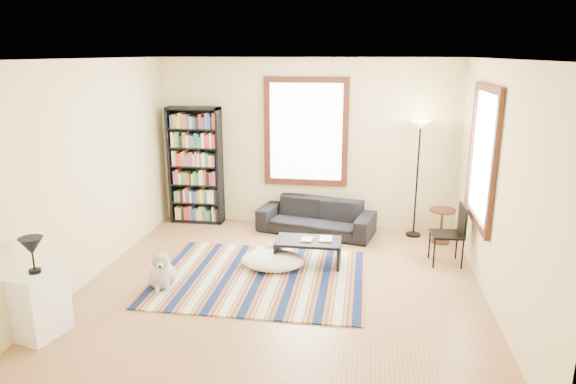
# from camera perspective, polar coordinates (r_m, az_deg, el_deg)

# --- Properties ---
(floor) EXTENTS (5.00, 5.00, 0.10)m
(floor) POSITION_cam_1_polar(r_m,az_deg,el_deg) (6.68, -0.66, -10.70)
(floor) COLOR #A4764B
(floor) RESTS_ON ground
(ceiling) EXTENTS (5.00, 5.00, 0.10)m
(ceiling) POSITION_cam_1_polar(r_m,az_deg,el_deg) (6.01, -0.74, 15.05)
(ceiling) COLOR white
(ceiling) RESTS_ON floor
(wall_back) EXTENTS (5.00, 0.10, 2.80)m
(wall_back) POSITION_cam_1_polar(r_m,az_deg,el_deg) (8.66, 2.05, 5.44)
(wall_back) COLOR beige
(wall_back) RESTS_ON floor
(wall_front) EXTENTS (5.00, 0.10, 2.80)m
(wall_front) POSITION_cam_1_polar(r_m,az_deg,el_deg) (3.81, -6.99, -7.57)
(wall_front) COLOR beige
(wall_front) RESTS_ON floor
(wall_left) EXTENTS (0.10, 5.00, 2.80)m
(wall_left) POSITION_cam_1_polar(r_m,az_deg,el_deg) (7.05, -21.62, 2.12)
(wall_left) COLOR beige
(wall_left) RESTS_ON floor
(wall_right) EXTENTS (0.10, 5.00, 2.80)m
(wall_right) POSITION_cam_1_polar(r_m,az_deg,el_deg) (6.30, 22.83, 0.54)
(wall_right) COLOR beige
(wall_right) RESTS_ON floor
(window_back) EXTENTS (1.20, 0.06, 1.60)m
(window_back) POSITION_cam_1_polar(r_m,az_deg,el_deg) (8.55, 2.00, 6.68)
(window_back) COLOR white
(window_back) RESTS_ON wall_back
(window_right) EXTENTS (0.06, 1.20, 1.60)m
(window_right) POSITION_cam_1_polar(r_m,az_deg,el_deg) (7.00, 20.85, 3.79)
(window_right) COLOR white
(window_right) RESTS_ON wall_right
(rug) EXTENTS (2.73, 2.18, 0.02)m
(rug) POSITION_cam_1_polar(r_m,az_deg,el_deg) (6.86, -3.13, -9.44)
(rug) COLOR #0D1B43
(rug) RESTS_ON floor
(sofa) EXTENTS (1.99, 1.14, 0.55)m
(sofa) POSITION_cam_1_polar(r_m,az_deg,el_deg) (8.42, 3.13, -2.76)
(sofa) COLOR black
(sofa) RESTS_ON floor
(bookshelf) EXTENTS (0.90, 0.30, 2.00)m
(bookshelf) POSITION_cam_1_polar(r_m,az_deg,el_deg) (8.92, -10.23, 2.89)
(bookshelf) COLOR black
(bookshelf) RESTS_ON floor
(coffee_table) EXTENTS (1.02, 0.78, 0.36)m
(coffee_table) POSITION_cam_1_polar(r_m,az_deg,el_deg) (7.21, 2.26, -6.68)
(coffee_table) COLOR black
(coffee_table) RESTS_ON floor
(book_a) EXTENTS (0.17, 0.22, 0.02)m
(book_a) POSITION_cam_1_polar(r_m,az_deg,el_deg) (7.15, 1.48, -5.23)
(book_a) COLOR beige
(book_a) RESTS_ON coffee_table
(book_b) EXTENTS (0.24, 0.18, 0.02)m
(book_b) POSITION_cam_1_polar(r_m,az_deg,el_deg) (7.18, 3.51, -5.19)
(book_b) COLOR beige
(book_b) RESTS_ON coffee_table
(floor_cushion) EXTENTS (1.04, 0.89, 0.22)m
(floor_cushion) POSITION_cam_1_polar(r_m,az_deg,el_deg) (7.11, -1.70, -7.60)
(floor_cushion) COLOR beige
(floor_cushion) RESTS_ON floor
(floor_lamp) EXTENTS (0.32, 0.32, 1.86)m
(floor_lamp) POSITION_cam_1_polar(r_m,az_deg,el_deg) (8.35, 14.13, 1.32)
(floor_lamp) COLOR black
(floor_lamp) RESTS_ON floor
(side_table) EXTENTS (0.53, 0.53, 0.54)m
(side_table) POSITION_cam_1_polar(r_m,az_deg,el_deg) (8.32, 16.68, -3.64)
(side_table) COLOR #421D10
(side_table) RESTS_ON floor
(folding_chair) EXTENTS (0.44, 0.43, 0.86)m
(folding_chair) POSITION_cam_1_polar(r_m,az_deg,el_deg) (7.48, 17.23, -4.53)
(folding_chair) COLOR black
(folding_chair) RESTS_ON floor
(white_cabinet) EXTENTS (0.48, 0.57, 0.70)m
(white_cabinet) POSITION_cam_1_polar(r_m,az_deg,el_deg) (6.02, -25.90, -11.13)
(white_cabinet) COLOR white
(white_cabinet) RESTS_ON floor
(table_lamp) EXTENTS (0.27, 0.27, 0.38)m
(table_lamp) POSITION_cam_1_polar(r_m,az_deg,el_deg) (5.82, -26.51, -6.33)
(table_lamp) COLOR black
(table_lamp) RESTS_ON white_cabinet
(dog) EXTENTS (0.54, 0.63, 0.53)m
(dog) POSITION_cam_1_polar(r_m,az_deg,el_deg) (6.68, -13.86, -8.17)
(dog) COLOR #BCBCBC
(dog) RESTS_ON floor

